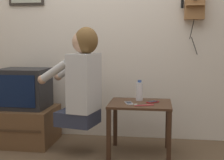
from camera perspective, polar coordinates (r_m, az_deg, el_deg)
name	(u,v)px	position (r m, az deg, el deg)	size (l,w,h in m)	color
wall_back	(109,27)	(3.60, -0.61, 9.72)	(6.80, 0.05, 2.55)	beige
side_table	(140,112)	(3.06, 5.15, -5.89)	(0.60, 0.51, 0.52)	#422819
person	(82,78)	(3.03, -5.54, 0.40)	(0.60, 0.47, 0.95)	#2D3347
tv_stand	(25,125)	(3.58, -15.69, -7.97)	(0.66, 0.57, 0.39)	brown
television	(24,88)	(3.50, -15.72, -1.47)	(0.50, 0.43, 0.43)	#232326
wall_phone_antique	(195,2)	(3.52, 14.86, 13.68)	(0.25, 0.19, 0.78)	olive
cell_phone_held	(129,103)	(2.99, 3.10, -4.23)	(0.09, 0.14, 0.01)	silver
cell_phone_spare	(153,102)	(3.06, 7.44, -4.00)	(0.13, 0.13, 0.01)	maroon
water_bottle	(139,91)	(3.14, 5.04, -2.03)	(0.07, 0.07, 0.21)	silver
toothbrush	(143,105)	(2.90, 5.66, -4.59)	(0.18, 0.08, 0.02)	#D83F4C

